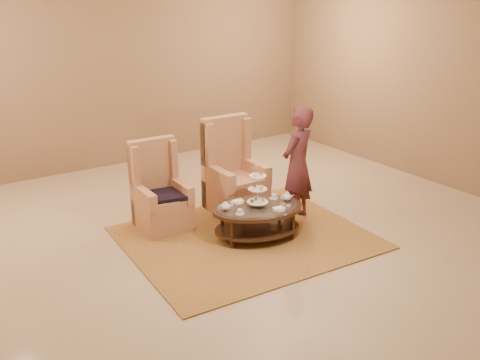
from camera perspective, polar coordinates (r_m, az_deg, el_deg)
ground at (r=6.93m, az=0.07°, el=-6.67°), size 8.00×8.00×0.00m
ceiling at (r=6.93m, az=0.07°, el=-6.67°), size 8.00×8.00×0.02m
wall_back at (r=9.88m, az=-13.16°, el=11.48°), size 8.00×0.04×3.50m
wall_right at (r=9.16m, az=21.74°, el=10.00°), size 0.04×8.00×3.50m
rug at (r=7.04m, az=0.67°, el=-6.14°), size 3.12×2.64×0.02m
tea_table at (r=6.91m, az=1.86°, el=-3.42°), size 1.37×1.11×1.00m
armchair_left at (r=7.31m, az=-8.55°, el=-1.96°), size 0.66×0.68×1.20m
armchair_right at (r=7.79m, az=-0.82°, el=0.04°), size 0.74×0.76×1.36m
person at (r=7.36m, az=6.15°, el=1.64°), size 0.69×0.57×1.62m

